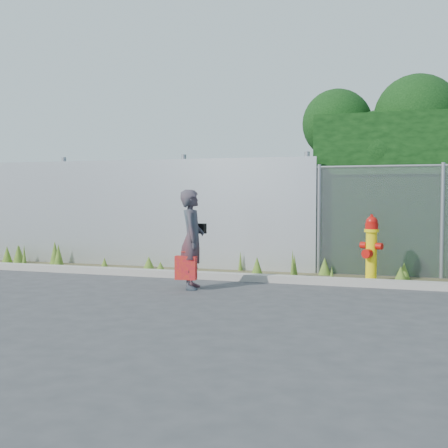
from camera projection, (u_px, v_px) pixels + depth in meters
name	position (u px, v px, depth m)	size (l,w,h in m)	color
ground	(214.00, 299.00, 7.97)	(80.00, 80.00, 0.00)	#373739
curb	(248.00, 277.00, 9.68)	(16.00, 0.22, 0.12)	gray
weed_strip	(230.00, 267.00, 10.47)	(16.00, 1.32, 0.52)	#453F27
corrugated_fence	(113.00, 213.00, 11.75)	(8.50, 0.21, 2.30)	silver
fire_hydrant	(371.00, 250.00, 9.40)	(0.39, 0.35, 1.16)	yellow
woman	(192.00, 239.00, 8.85)	(0.57, 0.38, 1.57)	#0E525D
red_tote_bag	(186.00, 268.00, 8.72)	(0.33, 0.12, 0.44)	#A2092A
black_shoulder_bag	(200.00, 228.00, 9.07)	(0.22, 0.09, 0.16)	black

